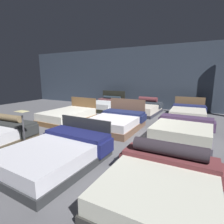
% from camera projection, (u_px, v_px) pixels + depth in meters
% --- Properties ---
extents(ground_plane, '(18.00, 18.00, 0.02)m').
position_uv_depth(ground_plane, '(114.00, 130.00, 6.11)').
color(ground_plane, '#5B5B60').
extents(showroom_back_wall, '(18.00, 0.06, 3.50)m').
position_uv_depth(showroom_back_wall, '(152.00, 78.00, 9.99)').
color(showroom_back_wall, '#333D4C').
rests_on(showroom_back_wall, ground_plane).
extents(bed_1, '(1.75, 2.18, 0.80)m').
position_uv_depth(bed_1, '(57.00, 153.00, 3.71)').
color(bed_1, '#2D2F31').
rests_on(bed_1, ground_plane).
extents(bed_2, '(1.74, 1.91, 0.71)m').
position_uv_depth(bed_2, '(161.00, 184.00, 2.68)').
color(bed_2, '#32312E').
rests_on(bed_2, ground_plane).
extents(bed_3, '(1.56, 2.19, 0.88)m').
position_uv_depth(bed_3, '(68.00, 116.00, 7.25)').
color(bed_3, brown).
rests_on(bed_3, ground_plane).
extents(bed_4, '(1.63, 2.04, 0.96)m').
position_uv_depth(bed_4, '(117.00, 122.00, 6.21)').
color(bed_4, brown).
rests_on(bed_4, ground_plane).
extents(bed_5, '(1.75, 2.02, 0.53)m').
position_uv_depth(bed_5, '(183.00, 130.00, 5.29)').
color(bed_5, '#554F5E').
rests_on(bed_5, ground_plane).
extents(bed_6, '(1.71, 2.05, 0.99)m').
position_uv_depth(bed_6, '(106.00, 105.00, 9.84)').
color(bed_6, black).
rests_on(bed_6, ground_plane).
extents(bed_7, '(1.59, 2.13, 0.76)m').
position_uv_depth(bed_7, '(143.00, 108.00, 8.83)').
color(bed_7, '#2A2B37').
rests_on(bed_7, ground_plane).
extents(bed_8, '(1.56, 2.13, 0.84)m').
position_uv_depth(bed_8, '(188.00, 113.00, 7.88)').
color(bed_8, brown).
rests_on(bed_8, ground_plane).
extents(price_sign, '(0.28, 0.24, 1.03)m').
position_uv_depth(price_sign, '(24.00, 137.00, 4.24)').
color(price_sign, '#3F3F44').
rests_on(price_sign, ground_plane).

